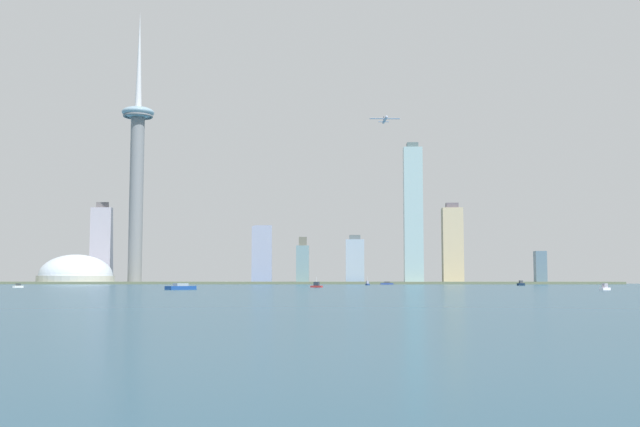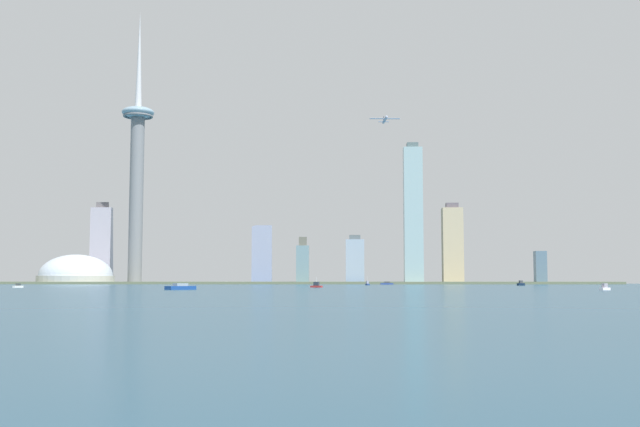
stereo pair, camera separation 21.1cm
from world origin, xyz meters
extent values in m
plane|color=navy|center=(0.00, 0.00, 0.00)|extent=(6000.00, 6000.00, 0.00)
cube|color=#636E52|center=(0.00, 551.56, 1.46)|extent=(788.57, 66.79, 2.92)
cylinder|color=gray|center=(-191.24, 564.96, 108.00)|extent=(17.08, 17.08, 216.00)
ellipsoid|color=#85A6BA|center=(-191.24, 564.96, 216.00)|extent=(40.47, 40.47, 14.05)
torus|color=gray|center=(-191.24, 564.96, 211.08)|extent=(37.21, 37.21, 2.81)
cone|color=silver|center=(-191.24, 564.96, 284.92)|extent=(8.54, 8.54, 123.79)
cylinder|color=#BABCB4|center=(-265.11, 566.11, 5.07)|extent=(93.76, 93.76, 10.14)
ellipsoid|color=silver|center=(-265.11, 566.11, 10.14)|extent=(89.07, 89.07, 52.81)
cube|color=#AEAABB|center=(-253.58, 633.49, 50.48)|extent=(27.59, 27.21, 100.96)
cube|color=slate|center=(-253.58, 633.49, 104.70)|extent=(16.55, 16.33, 7.47)
cube|color=#95ACC8|center=(82.68, 603.09, 28.32)|extent=(23.58, 15.49, 56.63)
cube|color=slate|center=(82.68, 603.09, 59.52)|extent=(14.15, 9.30, 5.78)
cube|color=slate|center=(308.79, 566.12, 20.11)|extent=(13.54, 12.53, 40.21)
cube|color=#BCAC8A|center=(204.67, 582.63, 47.60)|extent=(25.51, 16.88, 95.20)
cube|color=#615861|center=(204.67, 582.63, 98.32)|extent=(15.30, 10.13, 6.25)
cube|color=gray|center=(18.70, 543.69, 23.13)|extent=(15.24, 13.02, 46.26)
cube|color=#646356|center=(18.70, 543.69, 51.49)|extent=(9.15, 7.81, 10.46)
cube|color=#919DC0|center=(-40.85, 647.33, 38.86)|extent=(26.96, 23.59, 77.71)
cylinder|color=#4C4C51|center=(-40.85, 647.33, 89.22)|extent=(1.60, 1.60, 23.01)
cube|color=#95B6BC|center=(151.96, 541.78, 82.46)|extent=(22.45, 16.67, 164.92)
cube|color=#506466|center=(151.96, 541.78, 167.93)|extent=(13.47, 10.00, 6.01)
cube|color=navy|center=(-29.60, 82.91, 1.07)|extent=(17.35, 17.55, 2.13)
cube|color=#8FA0A9|center=(-29.60, 82.91, 2.93)|extent=(8.95, 9.00, 1.59)
cube|color=white|center=(-164.97, 170.10, 0.75)|extent=(4.99, 8.42, 1.49)
cube|color=#384040|center=(-164.97, 170.10, 2.32)|extent=(2.71, 3.91, 1.65)
cube|color=white|center=(214.49, 70.49, 0.72)|extent=(7.28, 6.41, 1.44)
cube|color=#9E98A9|center=(214.49, 70.49, 2.61)|extent=(3.63, 3.38, 2.35)
cube|color=#B52D2D|center=(46.95, 198.58, 0.65)|extent=(9.39, 6.98, 1.30)
cube|color=#2C3644|center=(46.95, 198.58, 2.73)|extent=(4.50, 3.73, 2.85)
cylinder|color=silver|center=(46.95, 198.58, 5.94)|extent=(0.24, 0.24, 3.58)
cube|color=navy|center=(91.10, 385.41, 0.78)|extent=(4.35, 7.47, 1.56)
cube|color=#9799B0|center=(91.10, 385.41, 2.90)|extent=(2.57, 3.46, 2.69)
cylinder|color=silver|center=(91.10, 385.41, 6.42)|extent=(0.24, 0.24, 4.35)
cube|color=navy|center=(115.68, 474.75, 0.90)|extent=(14.30, 4.97, 1.81)
cube|color=#373C3B|center=(115.68, 474.75, 2.61)|extent=(6.36, 3.25, 1.60)
cube|color=#0F2038|center=(237.55, 366.81, 1.09)|extent=(8.66, 7.16, 2.19)
cube|color=#3D3F43|center=(237.55, 366.81, 3.50)|extent=(4.18, 3.66, 2.62)
cylinder|color=#A8B3D1|center=(117.24, 515.32, 194.05)|extent=(4.99, 31.53, 3.09)
sphere|color=#A8B3D1|center=(118.19, 499.65, 194.05)|extent=(3.09, 3.09, 3.09)
cube|color=#A8B3D1|center=(117.24, 515.32, 195.44)|extent=(36.06, 6.31, 0.50)
cube|color=#A8B3D1|center=(116.44, 528.49, 194.51)|extent=(12.71, 3.66, 0.40)
cube|color=#2D333D|center=(116.44, 528.49, 198.09)|extent=(0.68, 2.92, 5.00)
camera|label=1|loc=(65.67, -359.11, 6.37)|focal=42.06mm
camera|label=2|loc=(65.88, -359.11, 6.37)|focal=42.06mm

